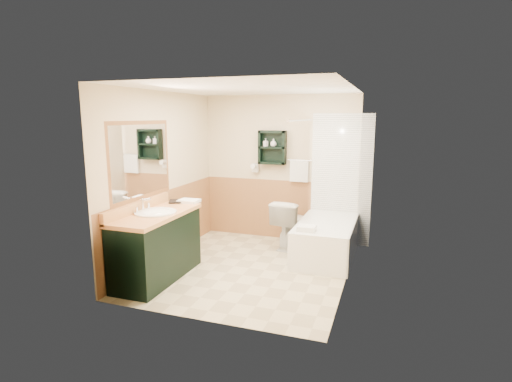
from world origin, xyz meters
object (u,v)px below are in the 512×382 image
object	(u,v)px
wall_shelf	(272,147)
hair_dryer	(255,168)
bathtub	(326,239)
vanity_book	(169,194)
soap_bottle_b	(273,143)
vanity	(157,246)
toilet	(290,224)
soap_bottle_a	(266,145)

from	to	relation	value
wall_shelf	hair_dryer	size ratio (longest dim) A/B	2.29
hair_dryer	bathtub	distance (m)	1.74
bathtub	vanity_book	xyz separation A→B (m)	(-2.08, -0.90, 0.71)
soap_bottle_b	bathtub	bearing A→B (deg)	-30.96
vanity_book	soap_bottle_b	xyz separation A→B (m)	(1.08, 1.50, 0.63)
bathtub	soap_bottle_b	world-z (taller)	soap_bottle_b
vanity	vanity_book	bearing A→B (deg)	105.42
wall_shelf	bathtub	bearing A→B (deg)	-30.63
wall_shelf	vanity_book	distance (m)	1.93
toilet	vanity_book	bearing A→B (deg)	46.36
soap_bottle_b	soap_bottle_a	bearing A→B (deg)	180.00
wall_shelf	vanity_book	bearing A→B (deg)	-125.19
hair_dryer	vanity	bearing A→B (deg)	-105.63
vanity	hair_dryer	bearing A→B (deg)	74.37
soap_bottle_a	vanity_book	bearing A→B (deg)	-122.32
wall_shelf	vanity_book	size ratio (longest dim) A/B	2.33
hair_dryer	vanity	world-z (taller)	hair_dryer
toilet	soap_bottle_b	bearing A→B (deg)	-32.29
hair_dryer	toilet	bearing A→B (deg)	-26.27
wall_shelf	vanity	distance (m)	2.54
bathtub	soap_bottle_b	xyz separation A→B (m)	(-1.00, 0.60, 1.35)
hair_dryer	soap_bottle_b	xyz separation A→B (m)	(0.32, -0.03, 0.42)
wall_shelf	vanity	bearing A→B (deg)	-113.07
vanity	soap_bottle_a	bearing A→B (deg)	69.52
bathtub	vanity_book	size ratio (longest dim) A/B	6.37
wall_shelf	soap_bottle_b	bearing A→B (deg)	-13.06
hair_dryer	bathtub	bearing A→B (deg)	-25.50
bathtub	toilet	size ratio (longest dim) A/B	1.95
hair_dryer	vanity_book	distance (m)	1.72
vanity	toilet	size ratio (longest dim) A/B	1.77
vanity	soap_bottle_a	world-z (taller)	soap_bottle_a
vanity	soap_bottle_a	distance (m)	2.52
vanity	bathtub	distance (m)	2.44
vanity	vanity_book	size ratio (longest dim) A/B	5.78
toilet	soap_bottle_b	distance (m)	1.33
toilet	bathtub	bearing A→B (deg)	162.82
hair_dryer	vanity_book	world-z (taller)	hair_dryer
vanity_book	soap_bottle_a	bearing A→B (deg)	31.32
wall_shelf	bathtub	xyz separation A→B (m)	(1.03, -0.61, -1.28)
bathtub	toilet	world-z (taller)	toilet
wall_shelf	vanity	size ratio (longest dim) A/B	0.40
bathtub	vanity_book	world-z (taller)	vanity_book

